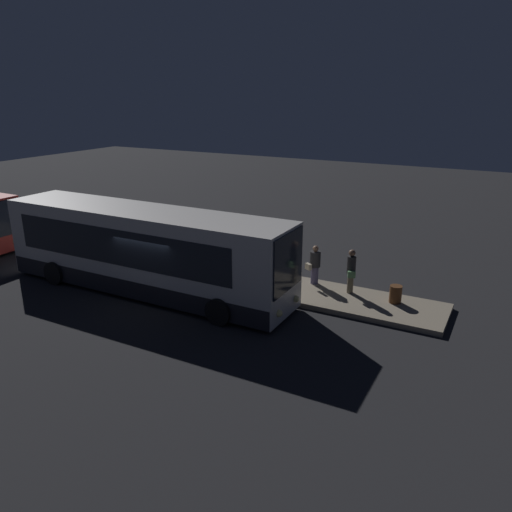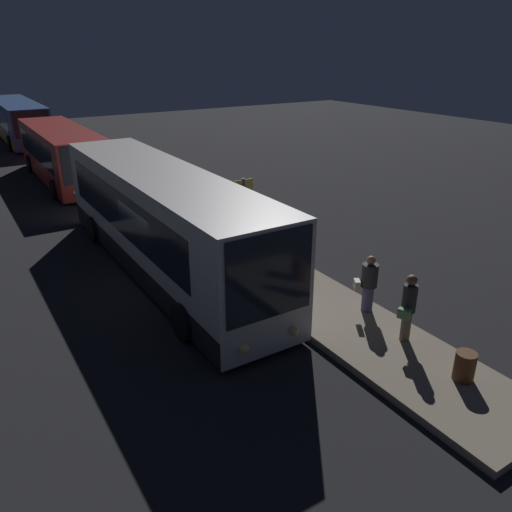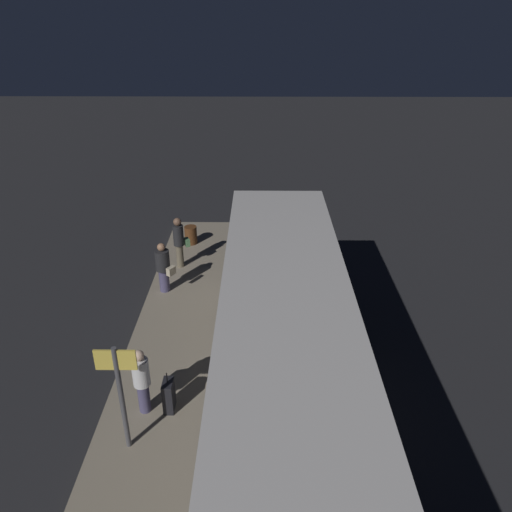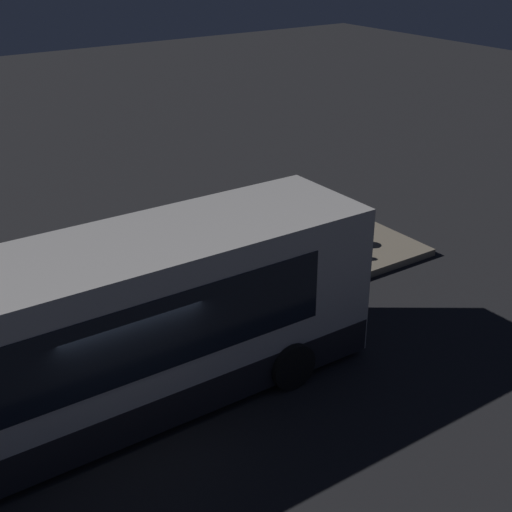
{
  "view_description": "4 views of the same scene",
  "coord_description": "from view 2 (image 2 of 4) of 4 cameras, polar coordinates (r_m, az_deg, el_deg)",
  "views": [
    {
      "loc": [
        11.49,
        -13.82,
        7.53
      ],
      "look_at": [
        3.62,
        0.88,
        1.97
      ],
      "focal_mm": 35.0,
      "sensor_mm": 36.0,
      "label": 1
    },
    {
      "loc": [
        13.13,
        -5.11,
        6.74
      ],
      "look_at": [
        3.62,
        0.88,
        1.97
      ],
      "focal_mm": 35.0,
      "sensor_mm": 36.0,
      "label": 2
    },
    {
      "loc": [
        -8.15,
        0.78,
        8.03
      ],
      "look_at": [
        3.62,
        0.88,
        1.97
      ],
      "focal_mm": 35.0,
      "sensor_mm": 36.0,
      "label": 3
    },
    {
      "loc": [
        -3.89,
        -10.02,
        8.21
      ],
      "look_at": [
        3.62,
        0.88,
        1.97
      ],
      "focal_mm": 50.0,
      "sensor_mm": 36.0,
      "label": 4
    }
  ],
  "objects": [
    {
      "name": "bus_third",
      "position": [
        43.09,
        -25.53,
        13.76
      ],
      "size": [
        12.37,
        2.86,
        2.87
      ],
      "color": "#33518C",
      "rests_on": "ground"
    },
    {
      "name": "suitcase",
      "position": [
        16.58,
        -1.57,
        1.08
      ],
      "size": [
        0.41,
        0.22,
        0.98
      ],
      "color": "black",
      "rests_on": "platform"
    },
    {
      "name": "passenger_boarding",
      "position": [
        12.24,
        17.02,
        -5.42
      ],
      "size": [
        0.48,
        0.59,
        1.71
      ],
      "rotation": [
        0.0,
        0.0,
        -2.74
      ],
      "color": "#6B604C",
      "rests_on": "platform"
    },
    {
      "name": "sign_post",
      "position": [
        17.32,
        -1.45,
        6.09
      ],
      "size": [
        0.1,
        0.76,
        2.39
      ],
      "color": "#4C4C51",
      "rests_on": "platform"
    },
    {
      "name": "passenger_waiting",
      "position": [
        16.69,
        -0.09,
        2.99
      ],
      "size": [
        0.59,
        0.45,
        1.57
      ],
      "rotation": [
        0.0,
        0.0,
        -1.3
      ],
      "color": "#4C476B",
      "rests_on": "platform"
    },
    {
      "name": "platform",
      "position": [
        16.74,
        -0.86,
        -0.42
      ],
      "size": [
        20.0,
        2.53,
        0.19
      ],
      "color": "gray",
      "rests_on": "ground"
    },
    {
      "name": "trash_bin",
      "position": [
        11.59,
        22.74,
        -11.54
      ],
      "size": [
        0.44,
        0.44,
        0.65
      ],
      "color": "#593319",
      "rests_on": "platform"
    },
    {
      "name": "ground",
      "position": [
        15.62,
        -9.88,
        -2.96
      ],
      "size": [
        80.0,
        80.0,
        0.0
      ],
      "primitive_type": "plane",
      "color": "#232326"
    },
    {
      "name": "passenger_with_bags",
      "position": [
        13.38,
        12.73,
        -2.94
      ],
      "size": [
        0.62,
        0.69,
        1.57
      ],
      "rotation": [
        0.0,
        0.0,
        2.58
      ],
      "color": "#4C476B",
      "rests_on": "platform"
    },
    {
      "name": "bus_lead",
      "position": [
        15.96,
        -10.72,
        3.86
      ],
      "size": [
        12.26,
        2.76,
        3.26
      ],
      "color": "silver",
      "rests_on": "ground"
    },
    {
      "name": "bus_second",
      "position": [
        28.88,
        -21.24,
        10.73
      ],
      "size": [
        10.26,
        2.8,
        2.77
      ],
      "color": "maroon",
      "rests_on": "ground"
    }
  ]
}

